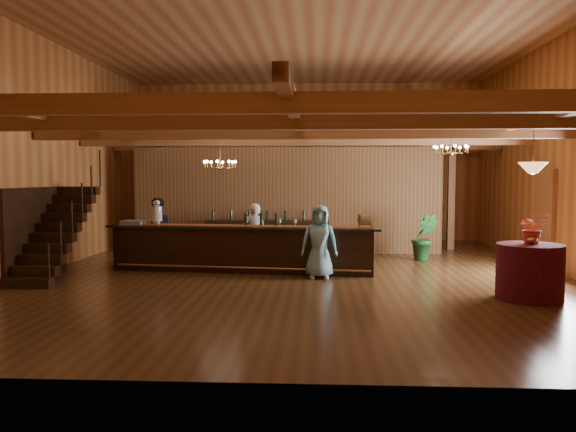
{
  "coord_description": "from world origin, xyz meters",
  "views": [
    {
      "loc": [
        0.39,
        -12.92,
        2.24
      ],
      "look_at": [
        -0.32,
        0.77,
        1.28
      ],
      "focal_mm": 35.0,
      "sensor_mm": 36.0,
      "label": 1
    }
  ],
  "objects_px": {
    "pendant_lamp": "(533,168)",
    "staff_second": "(157,232)",
    "beverage_dispenser": "(157,213)",
    "chandelier_left": "(220,164)",
    "tasting_bar": "(242,248)",
    "floor_plant": "(424,237)",
    "backbar_shelf": "(267,238)",
    "chandelier_right": "(451,149)",
    "guest": "(319,242)",
    "round_table": "(530,272)",
    "bartender": "(255,235)",
    "raffle_drum": "(366,220)"
  },
  "relations": [
    {
      "from": "pendant_lamp",
      "to": "beverage_dispenser",
      "type": "bearing_deg",
      "value": 158.47
    },
    {
      "from": "bartender",
      "to": "chandelier_left",
      "type": "bearing_deg",
      "value": 8.13
    },
    {
      "from": "guest",
      "to": "chandelier_right",
      "type": "bearing_deg",
      "value": 21.01
    },
    {
      "from": "chandelier_left",
      "to": "floor_plant",
      "type": "bearing_deg",
      "value": 13.78
    },
    {
      "from": "chandelier_right",
      "to": "pendant_lamp",
      "type": "bearing_deg",
      "value": -76.39
    },
    {
      "from": "backbar_shelf",
      "to": "bartender",
      "type": "bearing_deg",
      "value": -91.72
    },
    {
      "from": "beverage_dispenser",
      "to": "pendant_lamp",
      "type": "relative_size",
      "value": 0.67
    },
    {
      "from": "backbar_shelf",
      "to": "guest",
      "type": "bearing_deg",
      "value": -65.83
    },
    {
      "from": "guest",
      "to": "bartender",
      "type": "bearing_deg",
      "value": 135.64
    },
    {
      "from": "tasting_bar",
      "to": "chandelier_right",
      "type": "relative_size",
      "value": 8.18
    },
    {
      "from": "chandelier_left",
      "to": "staff_second",
      "type": "height_order",
      "value": "chandelier_left"
    },
    {
      "from": "tasting_bar",
      "to": "guest",
      "type": "relative_size",
      "value": 4.02
    },
    {
      "from": "pendant_lamp",
      "to": "guest",
      "type": "xyz_separation_m",
      "value": [
        -3.82,
        1.95,
        -1.59
      ]
    },
    {
      "from": "tasting_bar",
      "to": "guest",
      "type": "distance_m",
      "value": 2.01
    },
    {
      "from": "guest",
      "to": "pendant_lamp",
      "type": "bearing_deg",
      "value": -25.94
    },
    {
      "from": "backbar_shelf",
      "to": "bartender",
      "type": "xyz_separation_m",
      "value": [
        -0.14,
        -2.0,
        0.3
      ]
    },
    {
      "from": "guest",
      "to": "floor_plant",
      "type": "xyz_separation_m",
      "value": [
        2.82,
        2.81,
        -0.19
      ]
    },
    {
      "from": "raffle_drum",
      "to": "chandelier_left",
      "type": "distance_m",
      "value": 3.89
    },
    {
      "from": "tasting_bar",
      "to": "backbar_shelf",
      "type": "xyz_separation_m",
      "value": [
        0.35,
        2.83,
        -0.05
      ]
    },
    {
      "from": "pendant_lamp",
      "to": "bartender",
      "type": "height_order",
      "value": "pendant_lamp"
    },
    {
      "from": "tasting_bar",
      "to": "floor_plant",
      "type": "bearing_deg",
      "value": 29.78
    },
    {
      "from": "tasting_bar",
      "to": "chandelier_left",
      "type": "bearing_deg",
      "value": 138.41
    },
    {
      "from": "backbar_shelf",
      "to": "round_table",
      "type": "distance_m",
      "value": 7.7
    },
    {
      "from": "staff_second",
      "to": "floor_plant",
      "type": "xyz_separation_m",
      "value": [
        6.93,
        1.16,
        -0.23
      ]
    },
    {
      "from": "floor_plant",
      "to": "staff_second",
      "type": "bearing_deg",
      "value": -170.51
    },
    {
      "from": "backbar_shelf",
      "to": "chandelier_right",
      "type": "bearing_deg",
      "value": -26.91
    },
    {
      "from": "beverage_dispenser",
      "to": "chandelier_left",
      "type": "height_order",
      "value": "chandelier_left"
    },
    {
      "from": "beverage_dispenser",
      "to": "raffle_drum",
      "type": "height_order",
      "value": "beverage_dispenser"
    },
    {
      "from": "beverage_dispenser",
      "to": "chandelier_left",
      "type": "relative_size",
      "value": 0.75
    },
    {
      "from": "chandelier_left",
      "to": "guest",
      "type": "xyz_separation_m",
      "value": [
        2.45,
        -1.52,
        -1.74
      ]
    },
    {
      "from": "round_table",
      "to": "floor_plant",
      "type": "bearing_deg",
      "value": 101.89
    },
    {
      "from": "pendant_lamp",
      "to": "staff_second",
      "type": "bearing_deg",
      "value": 155.56
    },
    {
      "from": "bartender",
      "to": "guest",
      "type": "relative_size",
      "value": 0.97
    },
    {
      "from": "tasting_bar",
      "to": "staff_second",
      "type": "xyz_separation_m",
      "value": [
        -2.29,
        0.84,
        0.3
      ]
    },
    {
      "from": "backbar_shelf",
      "to": "chandelier_left",
      "type": "height_order",
      "value": "chandelier_left"
    },
    {
      "from": "tasting_bar",
      "to": "raffle_drum",
      "type": "height_order",
      "value": "raffle_drum"
    },
    {
      "from": "round_table",
      "to": "chandelier_left",
      "type": "bearing_deg",
      "value": 151.06
    },
    {
      "from": "beverage_dispenser",
      "to": "raffle_drum",
      "type": "distance_m",
      "value": 5.03
    },
    {
      "from": "staff_second",
      "to": "floor_plant",
      "type": "relative_size",
      "value": 1.36
    },
    {
      "from": "tasting_bar",
      "to": "chandelier_right",
      "type": "height_order",
      "value": "chandelier_right"
    },
    {
      "from": "tasting_bar",
      "to": "chandelier_right",
      "type": "xyz_separation_m",
      "value": [
        4.9,
        0.3,
        2.33
      ]
    },
    {
      "from": "round_table",
      "to": "pendant_lamp",
      "type": "distance_m",
      "value": 1.89
    },
    {
      "from": "raffle_drum",
      "to": "guest",
      "type": "distance_m",
      "value": 1.22
    },
    {
      "from": "floor_plant",
      "to": "backbar_shelf",
      "type": "bearing_deg",
      "value": 169.02
    },
    {
      "from": "beverage_dispenser",
      "to": "chandelier_right",
      "type": "bearing_deg",
      "value": 0.04
    },
    {
      "from": "pendant_lamp",
      "to": "staff_second",
      "type": "relative_size",
      "value": 0.53
    },
    {
      "from": "beverage_dispenser",
      "to": "backbar_shelf",
      "type": "relative_size",
      "value": 0.17
    },
    {
      "from": "beverage_dispenser",
      "to": "chandelier_right",
      "type": "relative_size",
      "value": 0.75
    },
    {
      "from": "chandelier_right",
      "to": "guest",
      "type": "xyz_separation_m",
      "value": [
        -3.08,
        -1.11,
        -2.07
      ]
    },
    {
      "from": "tasting_bar",
      "to": "staff_second",
      "type": "bearing_deg",
      "value": 166.37
    }
  ]
}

